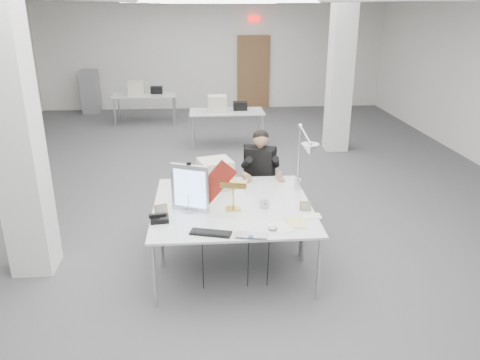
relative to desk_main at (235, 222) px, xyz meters
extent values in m
cube|color=#49494B|center=(0.00, 2.50, -0.75)|extent=(10.00, 14.00, 0.02)
cube|color=silver|center=(0.00, 9.51, 0.86)|extent=(10.00, 0.02, 3.20)
cube|color=white|center=(-2.30, 0.50, 0.86)|extent=(0.45, 0.45, 3.20)
cube|color=white|center=(2.50, 5.00, 0.86)|extent=(0.45, 0.45, 3.20)
cube|color=brown|center=(1.20, 9.44, 0.31)|extent=(0.95, 0.08, 2.10)
cube|color=red|center=(1.20, 9.40, 1.81)|extent=(0.32, 0.06, 0.16)
cube|color=white|center=(0.00, 2.50, 2.24)|extent=(2.80, 0.14, 0.08)
cube|color=white|center=(0.00, 6.50, 2.24)|extent=(2.80, 0.14, 0.08)
cube|color=silver|center=(0.00, 0.00, 0.00)|extent=(1.80, 0.90, 0.02)
cube|color=silver|center=(0.00, 0.90, 0.00)|extent=(1.80, 0.90, 0.02)
cube|color=silver|center=(0.20, 5.50, 0.00)|extent=(1.60, 0.80, 0.02)
cube|color=silver|center=(-1.80, 7.70, 0.00)|extent=(1.60, 0.80, 0.02)
cube|color=gray|center=(-3.50, 9.15, -0.14)|extent=(0.45, 0.55, 1.20)
cube|color=silver|center=(-0.48, 0.31, 0.28)|extent=(0.42, 0.21, 0.54)
cube|color=maroon|center=(-0.21, 0.28, 0.33)|extent=(0.52, 0.03, 0.55)
cube|color=black|center=(-0.26, -0.28, 0.02)|extent=(0.44, 0.25, 0.02)
imported|color=#B7B7BC|center=(0.13, -0.42, 0.03)|extent=(0.35, 0.26, 0.03)
ellipsoid|color=#A8A8AD|center=(0.37, -0.25, 0.03)|extent=(0.10, 0.07, 0.04)
cube|color=black|center=(-0.80, 0.06, 0.04)|extent=(0.21, 0.19, 0.05)
cube|color=#AB7549|center=(-0.80, 0.24, 0.07)|extent=(0.15, 0.09, 0.11)
cube|color=#A28245|center=(0.81, 0.22, 0.06)|extent=(0.13, 0.05, 0.10)
cylinder|color=#B0B0B5|center=(0.36, 0.32, 0.06)|extent=(0.11, 0.03, 0.11)
cube|color=white|center=(0.46, -0.19, 0.02)|extent=(0.29, 0.33, 0.01)
cube|color=#E5D589|center=(0.65, -0.10, 0.02)|extent=(0.21, 0.28, 0.01)
cube|color=silver|center=(0.84, 0.05, 0.02)|extent=(0.21, 0.15, 0.01)
cube|color=beige|center=(-0.17, 0.99, 0.19)|extent=(0.47, 0.46, 0.36)
camera|label=1|loc=(-0.30, -4.49, 2.17)|focal=35.00mm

